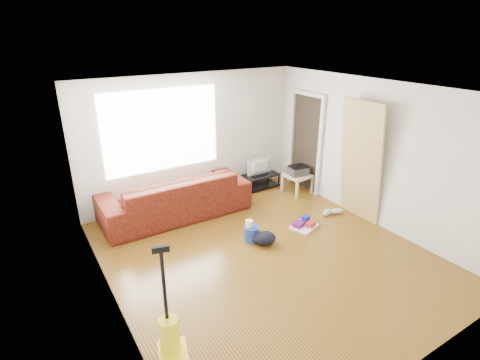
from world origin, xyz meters
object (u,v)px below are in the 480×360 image
sofa (177,215)px  side_table (298,177)px  backpack (264,244)px  vacuum (171,343)px  bucket (252,240)px  cleaning_tray (304,225)px  tv_stand (261,180)px

sofa → side_table: bearing=171.7°
backpack → vacuum: size_ratio=0.28×
bucket → cleaning_tray: bearing=-6.9°
vacuum → cleaning_tray: bearing=41.2°
bucket → cleaning_tray: 1.04m
side_table → sofa: bearing=171.7°
side_table → backpack: side_table is taller
tv_stand → backpack: bearing=-125.3°
backpack → vacuum: bearing=-127.0°
side_table → bucket: 2.23m
side_table → cleaning_tray: bearing=-125.1°
sofa → backpack: (0.81, -1.70, 0.00)m
side_table → vacuum: (-3.95, -2.71, -0.08)m
backpack → sofa: bearing=135.7°
tv_stand → side_table: size_ratio=1.49×
bucket → backpack: bearing=-61.8°
bucket → tv_stand: bearing=51.4°
cleaning_tray → vacuum: 3.41m
cleaning_tray → vacuum: (-3.08, -1.46, 0.21)m
sofa → cleaning_tray: size_ratio=5.04×
sofa → tv_stand: size_ratio=3.45×
sofa → vacuum: (-1.35, -3.09, 0.26)m
sofa → bucket: (0.70, -1.50, 0.00)m
cleaning_tray → backpack: (-0.92, -0.08, -0.05)m
sofa → vacuum: vacuum is taller
vacuum → side_table: bearing=50.2°
cleaning_tray → sofa: bearing=136.8°
side_table → backpack: (-1.79, -1.32, -0.34)m
cleaning_tray → tv_stand: bearing=78.5°
vacuum → backpack: bearing=48.4°
tv_stand → backpack: tv_stand is taller
sofa → tv_stand: 2.13m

